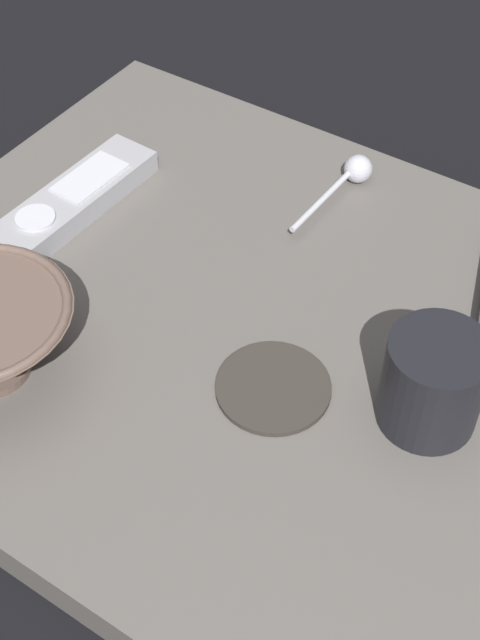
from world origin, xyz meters
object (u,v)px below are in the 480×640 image
object	(u,v)px
tv_remote_far	(75,199)
coffee_mug	(433,383)
drink_coaster	(273,387)
teaspoon	(354,173)

from	to	relation	value
tv_remote_far	coffee_mug	bearing A→B (deg)	-95.91
tv_remote_far	drink_coaster	bearing A→B (deg)	-106.80
drink_coaster	tv_remote_far	bearing A→B (deg)	73.20
teaspoon	tv_remote_far	world-z (taller)	teaspoon
teaspoon	tv_remote_far	distance (m)	0.27
coffee_mug	drink_coaster	distance (m)	0.13
tv_remote_far	drink_coaster	distance (m)	0.29
teaspoon	tv_remote_far	size ratio (longest dim) A/B	0.68
coffee_mug	tv_remote_far	world-z (taller)	coffee_mug
teaspoon	tv_remote_far	bearing A→B (deg)	131.05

